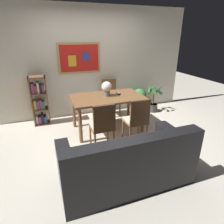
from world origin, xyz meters
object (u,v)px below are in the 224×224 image
dining_chair_near_left (103,124)px  dining_chair_near_right (137,118)px  bookshelf (40,102)px  flower_vase (107,88)px  tv_remote (118,93)px  dining_chair_far_right (110,94)px  potted_palm (153,100)px  dining_table (107,101)px  potted_ivy (139,97)px  leather_couch (127,164)px

dining_chair_near_left → dining_chair_near_right: size_ratio=1.00×
bookshelf → flower_vase: bookshelf is taller
tv_remote → dining_chair_far_right: bearing=84.7°
tv_remote → potted_palm: bearing=21.1°
dining_chair_far_right → potted_palm: dining_chair_far_right is taller
dining_chair_far_right → bookshelf: size_ratio=0.81×
dining_chair_near_left → dining_chair_far_right: 1.72m
dining_chair_near_left → tv_remote: (0.63, 0.87, 0.23)m
dining_table → tv_remote: tv_remote is taller
flower_vase → tv_remote: (0.28, 0.06, -0.16)m
dining_chair_far_right → flower_vase: 0.93m
potted_palm → tv_remote: bearing=-158.9°
potted_ivy → leather_couch: bearing=-121.0°
potted_palm → dining_chair_near_left: bearing=-144.0°
tv_remote → potted_ivy: bearing=39.6°
leather_couch → flower_vase: size_ratio=5.88×
bookshelf → dining_chair_near_left: bearing=-57.5°
potted_ivy → potted_palm: (0.25, -0.32, -0.02)m
dining_chair_far_right → leather_couch: (-0.63, -2.45, -0.22)m
dining_table → potted_palm: (1.49, 0.56, -0.34)m
flower_vase → bookshelf: bearing=150.7°
bookshelf → potted_ivy: bearing=1.9°
dining_chair_near_right → potted_ivy: dining_chair_near_right is taller
dining_chair_near_right → flower_vase: size_ratio=2.97×
leather_couch → tv_remote: size_ratio=11.30×
dining_chair_near_left → dining_chair_far_right: bearing=66.1°
potted_ivy → dining_chair_near_left: bearing=-133.8°
dining_chair_near_right → dining_table: bearing=112.9°
bookshelf → flower_vase: (1.36, -0.76, 0.39)m
dining_chair_near_right → dining_chair_far_right: bearing=88.8°
bookshelf → leather_couch: bearing=-66.3°
flower_vase → dining_table: bearing=-96.4°
potted_ivy → flower_vase: (-1.24, -0.85, 0.59)m
dining_chair_near_right → flower_vase: bearing=111.6°
dining_chair_near_right → bookshelf: bookshelf is taller
dining_table → potted_ivy: (1.24, 0.89, -0.32)m
dining_chair_far_right → dining_chair_near_right: 1.56m
dining_chair_near_right → flower_vase: 0.94m
bookshelf → tv_remote: 1.80m
dining_chair_near_left → leather_couch: dining_chair_near_left is taller
bookshelf → potted_palm: (2.84, -0.24, -0.22)m
bookshelf → flower_vase: bearing=-29.3°
bookshelf → potted_palm: 2.86m
potted_ivy → bookshelf: bearing=-178.1°
dining_chair_near_left → dining_chair_near_right: 0.67m
dining_chair_near_right → dining_chair_near_left: bearing=-178.6°
dining_chair_near_right → flower_vase: flower_vase is taller
leather_couch → bookshelf: size_ratio=1.61×
dining_chair_near_right → potted_ivy: (0.92, 1.64, -0.20)m
dining_chair_far_right → leather_couch: size_ratio=0.51×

